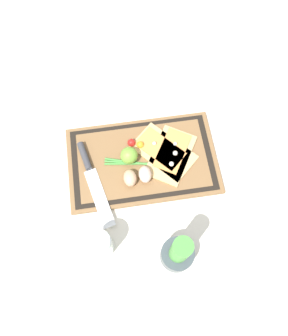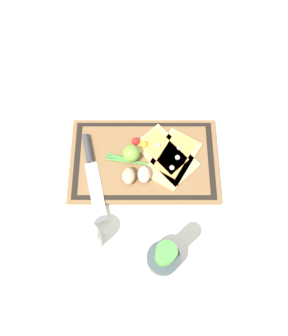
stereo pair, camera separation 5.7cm
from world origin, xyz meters
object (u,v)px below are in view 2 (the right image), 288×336
object	(u,v)px
pizza_slice_far	(173,158)
cherry_tomato_red	(136,141)
egg_brown	(129,176)
herb_pot	(164,257)
sauce_jar	(89,238)
knife	(90,162)
lime	(131,154)
pizza_slice_near	(166,154)
cherry_tomato_yellow	(144,144)
egg_pink	(144,174)

from	to	relation	value
pizza_slice_far	cherry_tomato_red	size ratio (longest dim) A/B	8.40
egg_brown	cherry_tomato_red	xyz separation A→B (m)	(-0.02, -0.13, -0.01)
pizza_slice_far	herb_pot	xyz separation A→B (m)	(0.04, 0.33, 0.05)
herb_pot	sauce_jar	size ratio (longest dim) A/B	1.84
knife	lime	bearing A→B (deg)	-170.73
egg_brown	sauce_jar	world-z (taller)	sauce_jar
pizza_slice_near	cherry_tomato_yellow	size ratio (longest dim) A/B	9.44
pizza_slice_near	knife	xyz separation A→B (m)	(0.25, 0.03, 0.00)
pizza_slice_far	egg_brown	distance (m)	0.16
knife	egg_brown	bearing A→B (deg)	157.37
pizza_slice_near	sauce_jar	bearing A→B (deg)	50.21
egg_brown	herb_pot	xyz separation A→B (m)	(-0.10, 0.26, 0.03)
lime	herb_pot	xyz separation A→B (m)	(-0.10, 0.33, 0.03)
pizza_slice_near	egg_pink	world-z (taller)	egg_pink
pizza_slice_near	lime	size ratio (longest dim) A/B	4.03
lime	cherry_tomato_red	size ratio (longest dim) A/B	2.11
egg_pink	lime	bearing A→B (deg)	-58.88
egg_pink	knife	bearing A→B (deg)	-15.08
egg_brown	egg_pink	size ratio (longest dim) A/B	1.00
egg_pink	cherry_tomato_red	world-z (taller)	egg_pink
herb_pot	sauce_jar	distance (m)	0.23
pizza_slice_far	herb_pot	world-z (taller)	herb_pot
pizza_slice_far	cherry_tomato_red	world-z (taller)	cherry_tomato_red
sauce_jar	pizza_slice_near	bearing A→B (deg)	-129.79
egg_brown	cherry_tomato_yellow	distance (m)	0.13
egg_brown	herb_pot	bearing A→B (deg)	112.26
herb_pot	egg_pink	bearing A→B (deg)	-78.01
egg_pink	cherry_tomato_yellow	world-z (taller)	egg_pink
pizza_slice_near	lime	world-z (taller)	lime
pizza_slice_near	cherry_tomato_yellow	distance (m)	0.08
egg_brown	cherry_tomato_yellow	bearing A→B (deg)	-113.26
pizza_slice_near	knife	size ratio (longest dim) A/B	0.77
pizza_slice_far	knife	size ratio (longest dim) A/B	0.76
knife	herb_pot	distance (m)	0.39
knife	cherry_tomato_red	xyz separation A→B (m)	(-0.15, -0.07, 0.01)
pizza_slice_far	egg_pink	distance (m)	0.12
sauce_jar	egg_pink	bearing A→B (deg)	-128.64
pizza_slice_far	knife	bearing A→B (deg)	3.56
pizza_slice_near	pizza_slice_far	distance (m)	0.03
knife	cherry_tomato_red	bearing A→B (deg)	-153.59
pizza_slice_far	herb_pot	size ratio (longest dim) A/B	1.10
egg_brown	lime	world-z (taller)	lime
pizza_slice_near	egg_brown	world-z (taller)	egg_brown
cherry_tomato_yellow	sauce_jar	size ratio (longest dim) A/B	0.22
pizza_slice_far	sauce_jar	size ratio (longest dim) A/B	2.02
egg_brown	egg_pink	xyz separation A→B (m)	(-0.05, -0.01, 0.00)
cherry_tomato_yellow	pizza_slice_near	bearing A→B (deg)	156.91
cherry_tomato_red	sauce_jar	xyz separation A→B (m)	(0.13, 0.32, 0.02)
knife	sauce_jar	bearing A→B (deg)	93.22
pizza_slice_near	cherry_tomato_yellow	bearing A→B (deg)	-23.09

